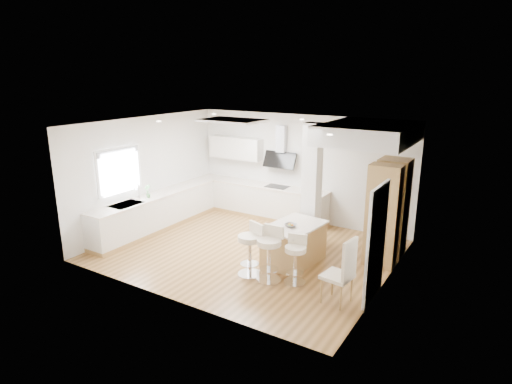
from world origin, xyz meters
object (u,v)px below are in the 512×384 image
Objects in this scene: bar_stool_a at (250,247)px; dining_chair at (343,270)px; peninsula at (294,243)px; bar_stool_b at (270,251)px; bar_stool_c at (296,257)px.

dining_chair is at bearing 17.69° from bar_stool_a.
bar_stool_b is at bearing -84.37° from peninsula.
bar_stool_b is at bearing -176.61° from dining_chair.
bar_stool_a is at bearing -175.77° from dining_chair.
bar_stool_b reaches higher than peninsula.
bar_stool_b is (-0.02, -0.97, 0.18)m from peninsula.
peninsula is 1.20× the size of dining_chair.
bar_stool_a is 1.12× the size of bar_stool_c.
bar_stool_a is 1.92m from dining_chair.
bar_stool_b is 0.88× the size of dining_chair.
dining_chair reaches higher than bar_stool_a.
bar_stool_a is 0.87× the size of dining_chair.
bar_stool_a is at bearing -108.09° from peninsula.
bar_stool_b reaches higher than bar_stool_a.
dining_chair is at bearing -28.50° from bar_stool_c.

